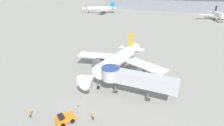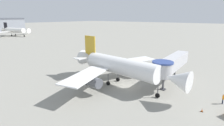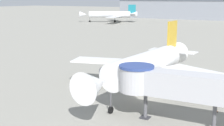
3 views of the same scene
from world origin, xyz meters
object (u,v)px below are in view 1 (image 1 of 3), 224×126
Objects in this scene: main_airplane at (117,60)px; traffic_cone_starboard_wing at (151,86)px; ground_crew_marshaller at (93,115)px; background_jet_black_tail at (219,14)px; background_jet_teal_tail at (101,8)px; traffic_cone_near_nose at (78,105)px; jet_bridge at (132,78)px; traffic_cone_apron_front at (59,125)px; pushback_tug_orange at (65,118)px; ground_crew_wing_walker at (30,113)px.

main_airplane is 45.04× the size of traffic_cone_starboard_wing.
background_jet_black_tail is (26.26, 139.78, 3.40)m from ground_crew_marshaller.
background_jet_black_tail is at bearing 62.39° from background_jet_teal_tail.
traffic_cone_starboard_wing is 18.02m from ground_crew_marshaller.
traffic_cone_starboard_wing is 0.02× the size of background_jet_teal_tail.
ground_crew_marshaller is at bearing -23.66° from traffic_cone_near_nose.
jet_bridge reaches higher than traffic_cone_near_nose.
main_airplane is at bearing 129.59° from jet_bridge.
traffic_cone_apron_front is (-0.33, -23.44, -3.98)m from main_airplane.
background_jet_teal_tail is (-73.87, 117.77, 0.14)m from main_airplane.
jet_bridge is at bearing 61.74° from traffic_cone_apron_front.
pushback_tug_orange is 5.01m from traffic_cone_near_nose.
main_airplane is 23.78m from traffic_cone_apron_front.
background_jet_teal_tail is (-73.69, 139.78, 3.63)m from pushback_tug_orange.
main_airplane is 47.36× the size of traffic_cone_near_nose.
jet_bridge is 150.32m from background_jet_teal_tail.
traffic_cone_apron_front is 0.35× the size of ground_crew_marshaller.
background_jet_teal_tail is (-73.54, 141.21, 4.13)m from traffic_cone_apron_front.
traffic_cone_apron_front is 147.27m from background_jet_black_tail.
main_airplane is 124.30m from background_jet_black_tail.
background_jet_teal_tail is at bearing 120.22° from jet_bridge.
main_airplane reaches higher than traffic_cone_near_nose.
main_airplane is 17.55m from traffic_cone_near_nose.
main_airplane is at bearing 116.99° from pushback_tug_orange.
traffic_cone_near_nose is at bearing -80.17° from ground_crew_wing_walker.
ground_crew_marshaller is (-6.43, -16.82, 0.76)m from traffic_cone_starboard_wing.
traffic_cone_apron_front is 6.18m from ground_crew_marshaller.
jet_bridge is 9.36× the size of ground_crew_marshaller.
background_jet_teal_tail reaches higher than traffic_cone_near_nose.
pushback_tug_orange is 6.08× the size of traffic_cone_apron_front.
pushback_tug_orange is at bearing -112.27° from ground_crew_wing_walker.
main_airplane is at bearing 87.20° from traffic_cone_near_nose.
traffic_cone_apron_front is 6.56m from ground_crew_wing_walker.
ground_crew_marshaller reaches higher than traffic_cone_near_nose.
traffic_cone_starboard_wing is at bearing -9.48° from main_airplane.
main_airplane is 1.64× the size of jet_bridge.
ground_crew_wing_walker is (-14.52, -15.61, -3.52)m from jet_bridge.
jet_bridge reaches higher than traffic_cone_apron_front.
background_jet_teal_tail is (-84.45, 120.21, 4.14)m from traffic_cone_starboard_wing.
main_airplane reaches higher than jet_bridge.
traffic_cone_apron_front is 1.04× the size of traffic_cone_starboard_wing.
pushback_tug_orange is at bearing 83.73° from traffic_cone_apron_front.
traffic_cone_near_nose is 0.02× the size of background_jet_teal_tail.
ground_crew_wing_walker is at bearing -135.56° from jet_bridge.
ground_crew_marshaller is at bearing -114.69° from background_jet_black_tail.
ground_crew_marshaller is (-3.55, -10.77, -3.52)m from jet_bridge.
ground_crew_marshaller is 142.26m from background_jet_black_tail.
jet_bridge is 9.45× the size of ground_crew_wing_walker.
main_airplane is 19.96m from ground_crew_marshaller.
background_jet_black_tail is (30.75, 143.96, 4.14)m from traffic_cone_apron_front.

